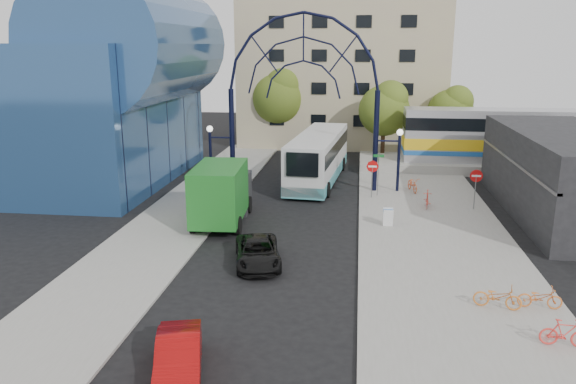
# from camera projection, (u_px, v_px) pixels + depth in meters

# --- Properties ---
(ground) EXTENTS (120.00, 120.00, 0.00)m
(ground) POSITION_uv_depth(u_px,v_px,m) (272.00, 263.00, 26.30)
(ground) COLOR black
(ground) RESTS_ON ground
(sidewalk_east) EXTENTS (8.00, 56.00, 0.12)m
(sidewalk_east) POSITION_uv_depth(u_px,v_px,m) (436.00, 240.00, 29.16)
(sidewalk_east) COLOR gray
(sidewalk_east) RESTS_ON ground
(plaza_west) EXTENTS (5.00, 50.00, 0.12)m
(plaza_west) POSITION_uv_depth(u_px,v_px,m) (178.00, 219.00, 32.84)
(plaza_west) COLOR gray
(plaza_west) RESTS_ON ground
(gateway_arch) EXTENTS (13.64, 0.44, 12.10)m
(gateway_arch) POSITION_uv_depth(u_px,v_px,m) (303.00, 66.00, 37.58)
(gateway_arch) COLOR black
(gateway_arch) RESTS_ON ground
(stop_sign) EXTENTS (0.80, 0.07, 2.50)m
(stop_sign) POSITION_uv_depth(u_px,v_px,m) (372.00, 170.00, 36.74)
(stop_sign) COLOR slate
(stop_sign) RESTS_ON sidewalk_east
(do_not_enter_sign) EXTENTS (0.76, 0.07, 2.48)m
(do_not_enter_sign) POSITION_uv_depth(u_px,v_px,m) (476.00, 180.00, 34.07)
(do_not_enter_sign) COLOR slate
(do_not_enter_sign) RESTS_ON sidewalk_east
(street_name_sign) EXTENTS (0.70, 0.70, 2.80)m
(street_name_sign) POSITION_uv_depth(u_px,v_px,m) (378.00, 166.00, 37.23)
(street_name_sign) COLOR slate
(street_name_sign) RESTS_ON sidewalk_east
(sandwich_board) EXTENTS (0.55, 0.61, 0.99)m
(sandwich_board) POSITION_uv_depth(u_px,v_px,m) (388.00, 215.00, 31.17)
(sandwich_board) COLOR white
(sandwich_board) RESTS_ON sidewalk_east
(transit_hall) EXTENTS (16.50, 18.00, 14.50)m
(transit_hall) POSITION_uv_depth(u_px,v_px,m) (96.00, 91.00, 40.87)
(transit_hall) COLOR navy
(transit_hall) RESTS_ON ground
(commercial_block_east) EXTENTS (6.00, 16.00, 5.00)m
(commercial_block_east) POSITION_uv_depth(u_px,v_px,m) (564.00, 174.00, 33.33)
(commercial_block_east) COLOR black
(commercial_block_east) RESTS_ON ground
(apartment_block) EXTENTS (20.00, 12.10, 14.00)m
(apartment_block) POSITION_uv_depth(u_px,v_px,m) (343.00, 74.00, 57.86)
(apartment_block) COLOR tan
(apartment_block) RESTS_ON ground
(train_platform) EXTENTS (32.00, 5.00, 0.80)m
(train_platform) POSITION_uv_depth(u_px,v_px,m) (561.00, 168.00, 44.89)
(train_platform) COLOR gray
(train_platform) RESTS_ON ground
(train_car) EXTENTS (25.10, 3.05, 4.20)m
(train_car) POSITION_uv_depth(u_px,v_px,m) (565.00, 137.00, 44.26)
(train_car) COLOR #B7B7BC
(train_car) RESTS_ON train_platform
(tree_north_a) EXTENTS (4.48, 4.48, 7.00)m
(tree_north_a) POSITION_uv_depth(u_px,v_px,m) (386.00, 108.00, 49.29)
(tree_north_a) COLOR #382314
(tree_north_a) RESTS_ON ground
(tree_north_b) EXTENTS (5.12, 5.12, 8.00)m
(tree_north_b) POSITION_uv_depth(u_px,v_px,m) (279.00, 95.00, 54.17)
(tree_north_b) COLOR #382314
(tree_north_b) RESTS_ON ground
(tree_north_c) EXTENTS (4.16, 4.16, 6.50)m
(tree_north_c) POSITION_uv_depth(u_px,v_px,m) (452.00, 110.00, 50.56)
(tree_north_c) COLOR #382314
(tree_north_c) RESTS_ON ground
(city_bus) EXTENTS (3.96, 13.06, 3.54)m
(city_bus) POSITION_uv_depth(u_px,v_px,m) (318.00, 156.00, 41.94)
(city_bus) COLOR silver
(city_bus) RESTS_ON ground
(green_truck) EXTENTS (3.01, 7.08, 3.50)m
(green_truck) POSITION_uv_depth(u_px,v_px,m) (222.00, 193.00, 31.97)
(green_truck) COLOR black
(green_truck) RESTS_ON ground
(black_suv) EXTENTS (2.90, 4.66, 1.20)m
(black_suv) POSITION_uv_depth(u_px,v_px,m) (258.00, 252.00, 25.97)
(black_suv) COLOR black
(black_suv) RESTS_ON ground
(red_sedan) EXTENTS (2.31, 4.08, 1.27)m
(red_sedan) POSITION_uv_depth(u_px,v_px,m) (179.00, 357.00, 17.16)
(red_sedan) COLOR #990909
(red_sedan) RESTS_ON ground
(bike_near_a) EXTENTS (1.06, 1.99, 0.99)m
(bike_near_a) POSITION_uv_depth(u_px,v_px,m) (413.00, 184.00, 38.66)
(bike_near_a) COLOR #DB592B
(bike_near_a) RESTS_ON sidewalk_east
(bike_near_b) EXTENTS (0.67, 1.77, 1.03)m
(bike_near_b) POSITION_uv_depth(u_px,v_px,m) (427.00, 199.00, 34.88)
(bike_near_b) COLOR red
(bike_near_b) RESTS_ON sidewalk_east
(bike_far_a) EXTENTS (1.68, 0.68, 0.86)m
(bike_far_a) POSITION_uv_depth(u_px,v_px,m) (540.00, 298.00, 21.41)
(bike_far_a) COLOR orange
(bike_far_a) RESTS_ON sidewalk_east
(bike_far_b) EXTENTS (1.65, 0.59, 0.97)m
(bike_far_b) POSITION_uv_depth(u_px,v_px,m) (565.00, 333.00, 18.64)
(bike_far_b) COLOR #F03730
(bike_far_b) RESTS_ON sidewalk_east
(bike_far_c) EXTENTS (1.87, 0.98, 0.93)m
(bike_far_c) POSITION_uv_depth(u_px,v_px,m) (498.00, 297.00, 21.40)
(bike_far_c) COLOR orange
(bike_far_c) RESTS_ON sidewalk_east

